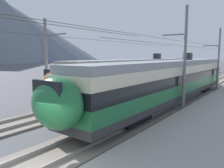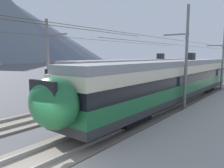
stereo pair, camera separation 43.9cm
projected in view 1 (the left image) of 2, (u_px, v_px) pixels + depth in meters
name	position (u px, v px, depth m)	size (l,w,h in m)	color
train_near_platform	(171.00, 79.00, 19.28)	(26.44, 2.84, 4.27)	#2D2D30
train_far_track	(141.00, 73.00, 26.05)	(26.18, 2.92, 4.27)	#2D2D30
catenary_mast_mid	(183.00, 58.00, 16.81)	(40.15, 1.99, 7.96)	slate
catenary_mast_east	(217.00, 59.00, 26.49)	(40.15, 1.99, 7.49)	slate
catenary_mast_far_side	(48.00, 61.00, 17.81)	(40.15, 2.53, 7.18)	slate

